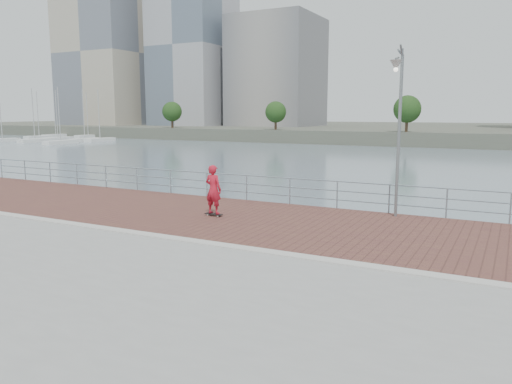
% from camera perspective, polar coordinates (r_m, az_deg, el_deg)
% --- Properties ---
extents(water, '(400.00, 400.00, 0.00)m').
position_cam_1_polar(water, '(15.01, -3.65, -13.63)').
color(water, slate).
rests_on(water, ground).
extents(seawall, '(40.00, 24.00, 2.00)m').
position_cam_1_polar(seawall, '(11.03, -17.96, -17.11)').
color(seawall, gray).
rests_on(seawall, ground).
extents(brick_lane, '(40.00, 6.80, 0.02)m').
position_cam_1_polar(brick_lane, '(17.44, 2.45, -3.46)').
color(brick_lane, brown).
rests_on(brick_lane, seawall).
extents(curb, '(40.00, 0.40, 0.06)m').
position_cam_1_polar(curb, '(14.35, -3.73, -6.13)').
color(curb, '#B7B5AD').
rests_on(curb, seawall).
extents(far_shore, '(320.00, 95.00, 2.50)m').
position_cam_1_polar(far_shore, '(134.58, 24.73, 6.29)').
color(far_shore, '#4C5142').
rests_on(far_shore, ground).
extents(guardrail, '(39.06, 0.06, 1.13)m').
position_cam_1_polar(guardrail, '(20.39, 6.54, 0.27)').
color(guardrail, '#8C9EA8').
rests_on(guardrail, brick_lane).
extents(street_lamp, '(0.42, 1.24, 5.83)m').
position_cam_1_polar(street_lamp, '(18.29, 15.90, 9.83)').
color(street_lamp, gray).
rests_on(street_lamp, brick_lane).
extents(skateboard, '(0.73, 0.23, 0.08)m').
position_cam_1_polar(skateboard, '(18.47, -4.86, -2.54)').
color(skateboard, black).
rests_on(skateboard, brick_lane).
extents(skateboarder, '(0.69, 0.48, 1.81)m').
position_cam_1_polar(skateboarder, '(18.30, -4.90, 0.29)').
color(skateboarder, red).
rests_on(skateboarder, skateboard).
extents(marina, '(26.71, 27.30, 10.51)m').
position_cam_1_polar(marina, '(114.56, -22.39, 5.71)').
color(marina, white).
rests_on(marina, water).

